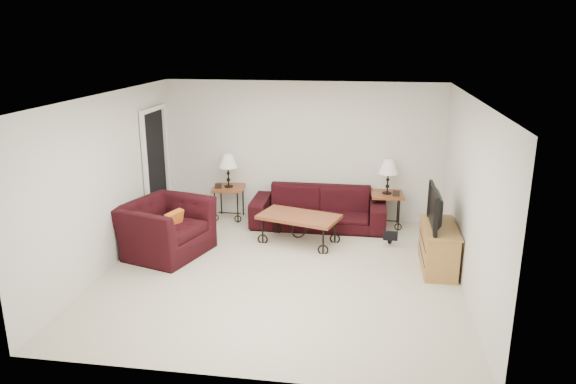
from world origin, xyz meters
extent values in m
plane|color=#B8AE9D|center=(0.00, 0.00, 0.00)|extent=(5.00, 5.00, 0.00)
cube|color=silver|center=(0.00, 2.50, 1.25)|extent=(5.00, 0.02, 2.50)
cube|color=silver|center=(0.00, -2.50, 1.25)|extent=(5.00, 0.02, 2.50)
cube|color=silver|center=(-2.50, 0.00, 1.25)|extent=(0.02, 5.00, 2.50)
cube|color=silver|center=(2.50, 0.00, 1.25)|extent=(0.02, 5.00, 2.50)
plane|color=white|center=(0.00, 0.00, 2.50)|extent=(5.00, 5.00, 0.00)
cube|color=black|center=(-2.47, 1.65, 1.02)|extent=(0.08, 0.94, 2.04)
imported|color=black|center=(0.34, 2.02, 0.34)|extent=(2.35, 0.92, 0.69)
cube|color=brown|center=(-1.32, 2.20, 0.30)|extent=(0.61, 0.61, 0.61)
cube|color=brown|center=(1.53, 2.20, 0.30)|extent=(0.59, 0.59, 0.60)
cube|color=black|center=(-1.47, 2.05, 0.66)|extent=(0.12, 0.05, 0.10)
cube|color=black|center=(1.68, 2.05, 0.65)|extent=(0.12, 0.03, 0.10)
cube|color=brown|center=(0.11, 1.18, 0.24)|extent=(1.41, 1.02, 0.47)
imported|color=black|center=(-1.88, 0.44, 0.41)|extent=(1.43, 1.54, 0.82)
cube|color=#CD461A|center=(-1.72, 0.39, 0.52)|extent=(0.20, 0.39, 0.37)
cube|color=olive|center=(2.23, 0.49, 0.32)|extent=(0.45, 1.08, 0.65)
imported|color=black|center=(2.21, 0.49, 0.93)|extent=(0.13, 0.97, 0.56)
ellipsoid|color=black|center=(1.58, 1.35, 0.23)|extent=(0.41, 0.36, 0.45)
camera|label=1|loc=(1.17, -7.00, 3.29)|focal=33.63mm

